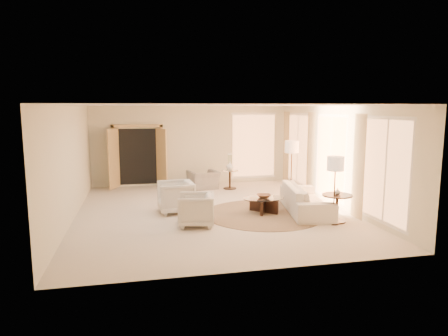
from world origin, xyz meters
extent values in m
cube|color=beige|center=(0.00, 0.00, -0.01)|extent=(7.00, 8.00, 0.02)
cube|color=white|center=(0.00, 0.00, 2.80)|extent=(7.00, 8.00, 0.02)
cube|color=beige|center=(0.00, 4.00, 1.40)|extent=(7.00, 0.04, 2.80)
cube|color=beige|center=(0.00, -4.00, 1.40)|extent=(7.00, 0.04, 2.80)
cube|color=beige|center=(-3.50, 0.00, 1.40)|extent=(0.04, 8.00, 2.80)
cube|color=beige|center=(3.50, 0.00, 1.40)|extent=(0.04, 8.00, 2.80)
cube|color=tan|center=(-1.90, 3.89, 1.08)|extent=(1.80, 0.12, 2.16)
cube|color=tan|center=(-2.70, 3.62, 1.03)|extent=(0.35, 0.66, 2.00)
cube|color=tan|center=(-1.10, 3.62, 1.03)|extent=(0.35, 0.66, 2.00)
cylinder|color=#463423|center=(1.26, -0.53, 0.01)|extent=(3.99, 3.99, 0.01)
imported|color=silver|center=(2.40, -0.60, 0.36)|extent=(1.38, 2.58, 0.72)
imported|color=silver|center=(-0.96, 0.12, 0.46)|extent=(0.88, 0.93, 0.91)
imported|color=silver|center=(-0.61, -1.17, 0.41)|extent=(0.89, 0.93, 0.83)
imported|color=gray|center=(0.25, 3.02, 0.41)|extent=(1.06, 0.82, 0.82)
cube|color=black|center=(1.29, -0.41, 0.18)|extent=(0.63, 0.63, 0.36)
cube|color=black|center=(1.29, -0.41, 0.18)|extent=(0.42, 0.77, 0.36)
cylinder|color=white|center=(1.29, -0.41, 0.39)|extent=(1.26, 1.26, 0.02)
cylinder|color=black|center=(2.75, -1.61, 0.02)|extent=(0.45, 0.45, 0.03)
cylinder|color=black|center=(2.75, -1.61, 0.33)|extent=(0.07, 0.07, 0.64)
cylinder|color=black|center=(2.75, -1.61, 0.66)|extent=(0.72, 0.72, 0.03)
cylinder|color=black|center=(1.13, 2.83, 0.02)|extent=(0.43, 0.43, 0.03)
cylinder|color=black|center=(1.13, 2.83, 0.32)|extent=(0.07, 0.07, 0.62)
cylinder|color=white|center=(1.13, 2.83, 0.64)|extent=(0.57, 0.57, 0.03)
cylinder|color=black|center=(2.68, 1.17, 0.02)|extent=(0.30, 0.30, 0.03)
cylinder|color=black|center=(2.68, 1.17, 0.74)|extent=(0.03, 0.03, 1.48)
cylinder|color=beige|center=(2.68, 1.17, 1.57)|extent=(0.42, 0.42, 0.36)
cylinder|color=black|center=(2.59, -1.75, 0.01)|extent=(0.27, 0.27, 0.03)
cylinder|color=black|center=(2.59, -1.75, 0.69)|extent=(0.03, 0.03, 1.37)
cylinder|color=beige|center=(2.59, -1.75, 1.45)|extent=(0.39, 0.39, 0.33)
imported|color=brown|center=(1.29, -0.41, 0.45)|extent=(0.43, 0.43, 0.09)
imported|color=white|center=(2.75, -1.61, 0.75)|extent=(0.18, 0.18, 0.16)
imported|color=white|center=(1.13, 2.83, 0.79)|extent=(0.30, 0.30, 0.28)
camera|label=1|loc=(-1.90, -10.17, 2.74)|focal=32.00mm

